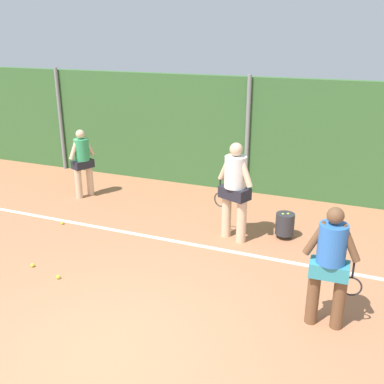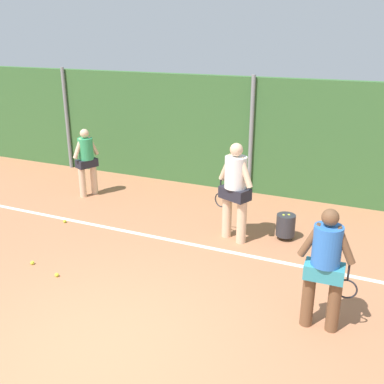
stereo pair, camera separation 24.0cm
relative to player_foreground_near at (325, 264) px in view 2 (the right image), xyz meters
The scene contains 14 objects.
ground_plane 2.66m from the player_foreground_near, behind, with size 28.96×28.96×0.00m, color #B2704C.
hedge_fence_backdrop 5.53m from the player_foreground_near, 116.52° to the left, with size 18.82×0.25×2.79m, color #386633.
fence_post_left 9.22m from the player_foreground_near, 148.93° to the left, with size 0.10×0.10×2.86m, color gray.
fence_post_center 5.37m from the player_foreground_near, 117.35° to the left, with size 0.10×0.10×2.86m, color gray.
court_baseline_paint 3.07m from the player_foreground_near, 147.42° to the left, with size 13.75×0.10×0.01m, color white.
player_foreground_near is the anchor object (origin of this frame).
player_midcourt 2.88m from the player_foreground_near, 132.66° to the left, with size 0.83×0.51×1.90m.
player_backcourt_far 6.70m from the player_foreground_near, 153.24° to the left, with size 0.44×0.64×1.64m.
ball_hopper 2.82m from the player_foreground_near, 112.40° to the left, with size 0.36×0.36×0.51m.
tennis_ball_1 4.25m from the player_foreground_near, behind, with size 0.07×0.07×0.07m, color #CCDB33.
tennis_ball_2 5.69m from the player_foreground_near, 165.40° to the left, with size 0.07×0.07×0.07m, color #CCDB33.
tennis_ball_3 4.88m from the player_foreground_near, behind, with size 0.07×0.07×0.07m, color #CCDB33.
tennis_ball_4 4.13m from the player_foreground_near, 123.18° to the left, with size 0.07×0.07×0.07m, color #CCDB33.
tennis_ball_5 2.57m from the player_foreground_near, 96.63° to the left, with size 0.07×0.07×0.07m, color #CCDB33.
Camera 2 is at (2.96, -3.76, 3.80)m, focal length 41.89 mm.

